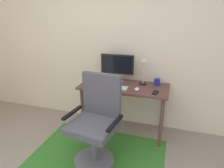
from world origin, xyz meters
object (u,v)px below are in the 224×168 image
at_px(desk_lamp, 144,66).
at_px(office_chair, 96,125).
at_px(desk, 124,92).
at_px(computer_mouse, 137,89).
at_px(cell_phone, 155,93).
at_px(keyboard, 112,87).
at_px(monitor, 117,66).
at_px(coffee_cup, 157,82).

relative_size(desk_lamp, office_chair, 0.37).
height_order(desk, computer_mouse, computer_mouse).
xyz_separation_m(desk, cell_phone, (0.45, -0.14, 0.10)).
bearing_deg(computer_mouse, office_chair, -122.54).
bearing_deg(cell_phone, keyboard, -174.80).
relative_size(monitor, coffee_cup, 5.10).
bearing_deg(keyboard, desk_lamp, 34.07).
distance_m(keyboard, computer_mouse, 0.35).
height_order(cell_phone, desk_lamp, desk_lamp).
bearing_deg(desk, computer_mouse, -30.70).
bearing_deg(office_chair, cell_phone, 50.09).
height_order(keyboard, desk_lamp, desk_lamp).
height_order(desk_lamp, office_chair, desk_lamp).
distance_m(monitor, desk_lamp, 0.39).
distance_m(monitor, cell_phone, 0.70).
xyz_separation_m(desk, computer_mouse, (0.21, -0.12, 0.11)).
xyz_separation_m(coffee_cup, desk_lamp, (-0.20, -0.03, 0.23)).
height_order(desk, monitor, monitor).
xyz_separation_m(desk, office_chair, (-0.16, -0.70, -0.17)).
relative_size(desk, keyboard, 2.90).
bearing_deg(desk_lamp, monitor, 178.83).
xyz_separation_m(cell_phone, office_chair, (-0.61, -0.56, -0.27)).
bearing_deg(monitor, office_chair, -91.04).
relative_size(keyboard, office_chair, 0.40).
xyz_separation_m(coffee_cup, cell_phone, (0.01, -0.30, -0.04)).
distance_m(desk, monitor, 0.39).
xyz_separation_m(computer_mouse, office_chair, (-0.37, -0.57, -0.28)).
relative_size(coffee_cup, office_chair, 0.09).
relative_size(computer_mouse, office_chair, 0.10).
height_order(cell_phone, office_chair, office_chair).
bearing_deg(monitor, desk_lamp, -1.17).
relative_size(cell_phone, office_chair, 0.13).
distance_m(desk, computer_mouse, 0.27).
distance_m(monitor, computer_mouse, 0.50).
bearing_deg(keyboard, computer_mouse, 0.63).
xyz_separation_m(desk, keyboard, (-0.14, -0.13, 0.10)).
bearing_deg(coffee_cup, cell_phone, -88.41).
xyz_separation_m(desk, monitor, (-0.14, 0.14, 0.34)).
distance_m(coffee_cup, office_chair, 1.09).
distance_m(keyboard, office_chair, 0.63).
bearing_deg(monitor, cell_phone, -25.34).
bearing_deg(office_chair, computer_mouse, 65.21).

